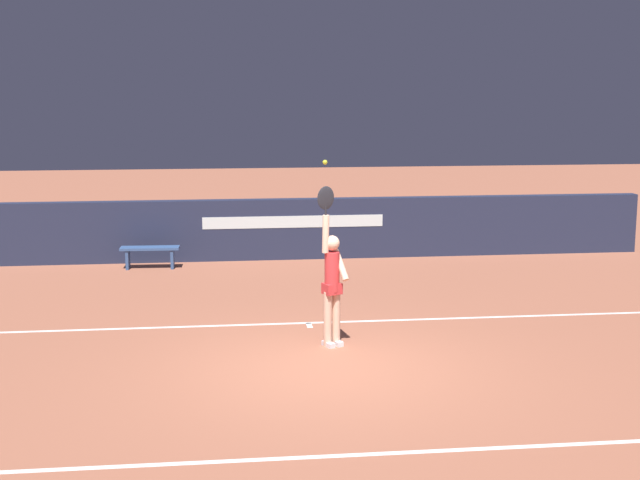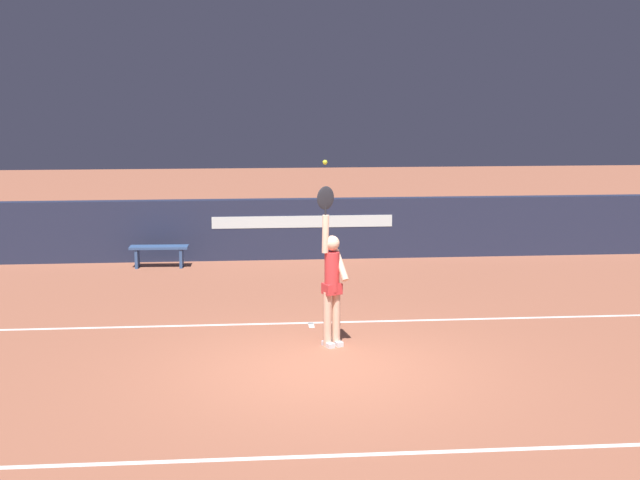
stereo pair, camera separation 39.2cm
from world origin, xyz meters
name	(u,v)px [view 2 (the right image)]	position (x,y,z in m)	size (l,w,h in m)	color
ground_plane	(324,368)	(0.00, 0.00, 0.00)	(60.00, 60.00, 0.00)	#A45E45
court_lines	(326,374)	(0.00, -0.27, 0.00)	(11.94, 5.36, 0.00)	white
back_wall	(292,229)	(0.00, 7.82, 0.67)	(16.40, 0.30, 1.35)	#222943
tennis_player	(332,281)	(0.21, 1.04, 0.99)	(0.49, 0.38, 2.40)	beige
tennis_ball	(325,162)	(0.11, 1.07, 2.73)	(0.07, 0.07, 0.07)	#D1E130
courtside_bench_near	(159,252)	(-2.86, 7.09, 0.34)	(1.24, 0.41, 0.46)	#345388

